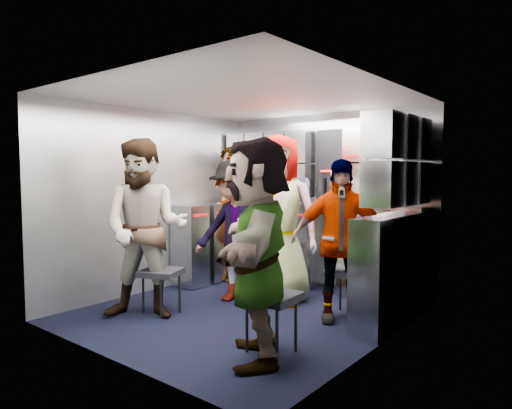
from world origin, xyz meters
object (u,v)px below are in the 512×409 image
Objects in this scene: attendant_standing at (230,213)px; attendant_arc_a at (145,229)px; attendant_arc_c at (279,219)px; attendant_arc_d at (339,240)px; attendant_arc_e at (257,249)px; jump_seat_near_left at (161,275)px; attendant_arc_b at (236,231)px; jump_seat_mid_right at (348,274)px; jump_seat_mid_left at (246,260)px; jump_seat_near_right at (271,300)px; jump_seat_center at (288,266)px.

attendant_standing is 1.72m from attendant_arc_a.
attendant_arc_d is (0.82, -0.17, -0.14)m from attendant_arc_c.
jump_seat_near_left is at bearing -140.42° from attendant_arc_e.
attendant_arc_b is 0.93× the size of attendant_arc_e.
jump_seat_near_left is 0.99× the size of jump_seat_mid_right.
attendant_arc_c is 1.18× the size of attendant_arc_d.
attendant_arc_c is at bearing 58.68° from jump_seat_near_left.
attendant_arc_e reaches higher than attendant_arc_d.
attendant_arc_a is (0.43, -1.67, -0.01)m from attendant_standing.
jump_seat_near_left is at bearing -106.85° from jump_seat_mid_left.
attendant_standing reaches higher than attendant_arc_d.
attendant_arc_d is at bearing -31.79° from attendant_arc_c.
attendant_arc_c is at bearing 138.71° from attendant_arc_d.
attendant_arc_b is at bearing 36.93° from attendant_arc_a.
jump_seat_near_left is 1.62m from attendant_standing.
jump_seat_near_right is at bearing -4.01° from jump_seat_near_left.
attendant_arc_b is 0.85× the size of attendant_arc_c.
attendant_arc_b reaches higher than attendant_arc_d.
attendant_arc_e is at bearing -91.50° from jump_seat_mid_right.
jump_seat_near_left is 1.00m from jump_seat_mid_left.
jump_seat_near_right is (0.78, -1.34, 0.06)m from jump_seat_center.
jump_seat_mid_left is at bearing 39.48° from attendant_arc_a.
attendant_arc_e is (-0.00, -0.18, 0.41)m from jump_seat_near_right.
jump_seat_near_right is at bearing -121.57° from attendant_arc_d.
attendant_arc_d is (1.46, 1.07, -0.10)m from attendant_arc_a.
jump_seat_center is at bearing 127.26° from attendant_arc_d.
jump_seat_mid_left is 0.27× the size of attendant_arc_c.
jump_seat_mid_right is 1.03× the size of jump_seat_near_right.
jump_seat_mid_left is 0.28× the size of attendant_standing.
attendant_arc_d is (1.17, -0.06, 0.34)m from jump_seat_mid_left.
attendant_arc_a is at bearing -104.30° from jump_seat_mid_left.
jump_seat_center is 0.29× the size of attendant_arc_d.
attendant_arc_a is 1.04× the size of attendant_arc_e.
attendant_standing is 1.98m from attendant_arc_d.
jump_seat_near_right is at bearing -59.89° from jump_seat_center.
attendant_arc_b is at bearing -165.72° from jump_seat_mid_right.
jump_seat_center is (0.65, 1.24, -0.03)m from jump_seat_near_left.
attendant_arc_c is at bearing 2.91° from attendant_standing.
attendant_arc_e is (0.78, -1.34, -0.07)m from attendant_arc_c.
jump_seat_center is 1.56m from jump_seat_near_right.
jump_seat_mid_left is 1.73m from attendant_arc_e.
attendant_standing is at bearing 167.26° from jump_seat_center.
jump_seat_mid_left is 0.39m from attendant_arc_b.
jump_seat_near_left is 0.28× the size of attendant_arc_a.
jump_seat_mid_right is at bearing 5.78° from jump_seat_mid_left.
attendant_arc_e is (1.85, -1.77, -0.04)m from attendant_standing.
attendant_arc_a is 1.12× the size of attendant_arc_b.
attendant_arc_e is at bearing -52.54° from attendant_arc_b.
attendant_arc_b is at bearing 142.41° from jump_seat_near_right.
attendant_arc_d is at bearing 0.08° from attendant_arc_a.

